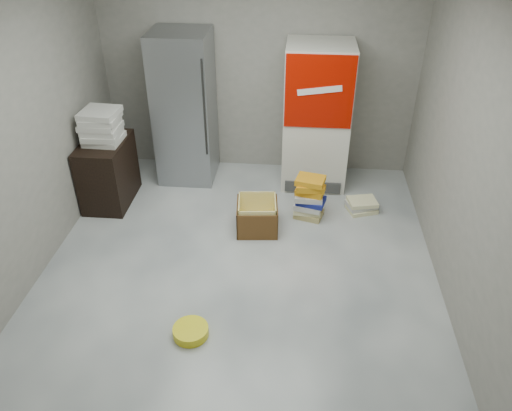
{
  "coord_description": "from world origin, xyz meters",
  "views": [
    {
      "loc": [
        0.53,
        -3.67,
        3.36
      ],
      "look_at": [
        0.13,
        0.7,
        0.49
      ],
      "focal_mm": 35.0,
      "sensor_mm": 36.0,
      "label": 1
    }
  ],
  "objects_px": {
    "steel_fridge": "(185,108)",
    "phonebook_stack_main": "(309,197)",
    "wood_shelf": "(108,172)",
    "coke_cooler": "(317,117)",
    "cardboard_box": "(257,217)"
  },
  "relations": [
    {
      "from": "wood_shelf",
      "to": "phonebook_stack_main",
      "type": "height_order",
      "value": "wood_shelf"
    },
    {
      "from": "coke_cooler",
      "to": "phonebook_stack_main",
      "type": "xyz_separation_m",
      "value": [
        -0.05,
        -0.86,
        -0.64
      ]
    },
    {
      "from": "steel_fridge",
      "to": "cardboard_box",
      "type": "bearing_deg",
      "value": -48.89
    },
    {
      "from": "phonebook_stack_main",
      "to": "cardboard_box",
      "type": "xyz_separation_m",
      "value": [
        -0.58,
        -0.3,
        -0.11
      ]
    },
    {
      "from": "coke_cooler",
      "to": "phonebook_stack_main",
      "type": "distance_m",
      "value": 1.08
    },
    {
      "from": "steel_fridge",
      "to": "phonebook_stack_main",
      "type": "relative_size",
      "value": 3.58
    },
    {
      "from": "steel_fridge",
      "to": "wood_shelf",
      "type": "xyz_separation_m",
      "value": [
        -0.83,
        -0.73,
        -0.55
      ]
    },
    {
      "from": "cardboard_box",
      "to": "steel_fridge",
      "type": "bearing_deg",
      "value": 125.78
    },
    {
      "from": "steel_fridge",
      "to": "cardboard_box",
      "type": "height_order",
      "value": "steel_fridge"
    },
    {
      "from": "wood_shelf",
      "to": "phonebook_stack_main",
      "type": "xyz_separation_m",
      "value": [
        2.43,
        -0.14,
        -0.13
      ]
    },
    {
      "from": "cardboard_box",
      "to": "coke_cooler",
      "type": "bearing_deg",
      "value": 56.18
    },
    {
      "from": "phonebook_stack_main",
      "to": "cardboard_box",
      "type": "bearing_deg",
      "value": -144.86
    },
    {
      "from": "steel_fridge",
      "to": "phonebook_stack_main",
      "type": "bearing_deg",
      "value": -28.48
    },
    {
      "from": "wood_shelf",
      "to": "cardboard_box",
      "type": "bearing_deg",
      "value": -13.32
    },
    {
      "from": "phonebook_stack_main",
      "to": "coke_cooler",
      "type": "bearing_deg",
      "value": 94.91
    }
  ]
}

